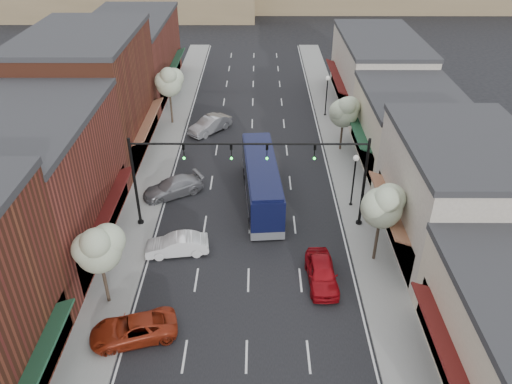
{
  "coord_description": "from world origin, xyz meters",
  "views": [
    {
      "loc": [
        0.57,
        -21.82,
        21.44
      ],
      "look_at": [
        0.46,
        9.01,
        2.2
      ],
      "focal_mm": 35.0,
      "sensor_mm": 36.0,
      "label": 1
    }
  ],
  "objects_px": {
    "parked_car_b": "(177,245)",
    "parked_car_e": "(210,125)",
    "tree_left_near": "(98,247)",
    "tree_left_far": "(169,81)",
    "coach_bus": "(261,181)",
    "tree_right_far": "(344,111)",
    "lamp_post_near": "(354,172)",
    "lamp_post_far": "(327,89)",
    "signal_mast_left": "(168,170)",
    "parked_car_a": "(134,329)",
    "parked_car_c": "(173,187)",
    "signal_mast_right": "(331,170)",
    "red_hatchback": "(322,273)",
    "tree_right_near": "(383,205)"
  },
  "relations": [
    {
      "from": "red_hatchback",
      "to": "tree_left_near",
      "type": "bearing_deg",
      "value": -174.03
    },
    {
      "from": "tree_right_near",
      "to": "lamp_post_near",
      "type": "height_order",
      "value": "tree_right_near"
    },
    {
      "from": "coach_bus",
      "to": "lamp_post_far",
      "type": "bearing_deg",
      "value": 62.85
    },
    {
      "from": "tree_left_far",
      "to": "parked_car_a",
      "type": "bearing_deg",
      "value": -85.9
    },
    {
      "from": "lamp_post_near",
      "to": "parked_car_a",
      "type": "relative_size",
      "value": 0.94
    },
    {
      "from": "coach_bus",
      "to": "parked_car_a",
      "type": "distance_m",
      "value": 15.79
    },
    {
      "from": "tree_left_far",
      "to": "coach_bus",
      "type": "relative_size",
      "value": 0.55
    },
    {
      "from": "signal_mast_left",
      "to": "parked_car_b",
      "type": "distance_m",
      "value": 5.2
    },
    {
      "from": "coach_bus",
      "to": "parked_car_e",
      "type": "distance_m",
      "value": 13.62
    },
    {
      "from": "tree_right_near",
      "to": "lamp_post_far",
      "type": "relative_size",
      "value": 1.34
    },
    {
      "from": "parked_car_a",
      "to": "parked_car_c",
      "type": "relative_size",
      "value": 0.97
    },
    {
      "from": "tree_left_far",
      "to": "parked_car_a",
      "type": "height_order",
      "value": "tree_left_far"
    },
    {
      "from": "parked_car_c",
      "to": "tree_right_far",
      "type": "bearing_deg",
      "value": 87.31
    },
    {
      "from": "tree_left_near",
      "to": "red_hatchback",
      "type": "relative_size",
      "value": 1.29
    },
    {
      "from": "signal_mast_right",
      "to": "coach_bus",
      "type": "distance_m",
      "value": 6.49
    },
    {
      "from": "tree_right_near",
      "to": "coach_bus",
      "type": "xyz_separation_m",
      "value": [
        -7.48,
        7.43,
        -2.69
      ]
    },
    {
      "from": "lamp_post_near",
      "to": "parked_car_c",
      "type": "distance_m",
      "value": 14.28
    },
    {
      "from": "lamp_post_near",
      "to": "lamp_post_far",
      "type": "relative_size",
      "value": 1.0
    },
    {
      "from": "parked_car_b",
      "to": "parked_car_e",
      "type": "height_order",
      "value": "parked_car_e"
    },
    {
      "from": "tree_left_near",
      "to": "parked_car_b",
      "type": "relative_size",
      "value": 1.35
    },
    {
      "from": "coach_bus",
      "to": "red_hatchback",
      "type": "distance_m",
      "value": 10.28
    },
    {
      "from": "tree_left_near",
      "to": "lamp_post_far",
      "type": "height_order",
      "value": "tree_left_near"
    },
    {
      "from": "signal_mast_left",
      "to": "coach_bus",
      "type": "bearing_deg",
      "value": 27.48
    },
    {
      "from": "lamp_post_far",
      "to": "coach_bus",
      "type": "relative_size",
      "value": 0.4
    },
    {
      "from": "tree_left_near",
      "to": "red_hatchback",
      "type": "bearing_deg",
      "value": 8.41
    },
    {
      "from": "parked_car_c",
      "to": "tree_right_near",
      "type": "bearing_deg",
      "value": 29.7
    },
    {
      "from": "lamp_post_near",
      "to": "parked_car_a",
      "type": "bearing_deg",
      "value": -136.66
    },
    {
      "from": "tree_right_near",
      "to": "coach_bus",
      "type": "relative_size",
      "value": 0.53
    },
    {
      "from": "tree_left_near",
      "to": "coach_bus",
      "type": "relative_size",
      "value": 0.51
    },
    {
      "from": "lamp_post_near",
      "to": "lamp_post_far",
      "type": "bearing_deg",
      "value": 90.0
    },
    {
      "from": "parked_car_b",
      "to": "coach_bus",
      "type": "bearing_deg",
      "value": 131.65
    },
    {
      "from": "coach_bus",
      "to": "tree_right_far",
      "type": "bearing_deg",
      "value": 44.37
    },
    {
      "from": "tree_left_far",
      "to": "parked_car_a",
      "type": "relative_size",
      "value": 1.3
    },
    {
      "from": "parked_car_a",
      "to": "parked_car_c",
      "type": "height_order",
      "value": "parked_car_c"
    },
    {
      "from": "signal_mast_right",
      "to": "lamp_post_far",
      "type": "height_order",
      "value": "signal_mast_right"
    },
    {
      "from": "parked_car_a",
      "to": "parked_car_e",
      "type": "distance_m",
      "value": 26.76
    },
    {
      "from": "signal_mast_left",
      "to": "lamp_post_far",
      "type": "xyz_separation_m",
      "value": [
        13.42,
        20.0,
        -1.62
      ]
    },
    {
      "from": "signal_mast_left",
      "to": "tree_left_near",
      "type": "relative_size",
      "value": 1.44
    },
    {
      "from": "coach_bus",
      "to": "parked_car_e",
      "type": "xyz_separation_m",
      "value": [
        -5.07,
        12.6,
        -0.97
      ]
    },
    {
      "from": "tree_left_near",
      "to": "lamp_post_far",
      "type": "distance_m",
      "value": 32.35
    },
    {
      "from": "lamp_post_near",
      "to": "parked_car_e",
      "type": "height_order",
      "value": "lamp_post_near"
    },
    {
      "from": "signal_mast_right",
      "to": "parked_car_c",
      "type": "relative_size",
      "value": 1.68
    },
    {
      "from": "parked_car_b",
      "to": "parked_car_c",
      "type": "height_order",
      "value": "parked_car_c"
    },
    {
      "from": "lamp_post_near",
      "to": "parked_car_a",
      "type": "xyz_separation_m",
      "value": [
        -14.0,
        -13.21,
        -2.35
      ]
    },
    {
      "from": "tree_right_near",
      "to": "tree_left_near",
      "type": "distance_m",
      "value": 17.08
    },
    {
      "from": "lamp_post_far",
      "to": "coach_bus",
      "type": "bearing_deg",
      "value": -112.64
    },
    {
      "from": "tree_left_near",
      "to": "red_hatchback",
      "type": "xyz_separation_m",
      "value": [
        12.83,
        1.9,
        -3.47
      ]
    },
    {
      "from": "tree_right_far",
      "to": "lamp_post_far",
      "type": "height_order",
      "value": "tree_right_far"
    },
    {
      "from": "lamp_post_far",
      "to": "parked_car_b",
      "type": "xyz_separation_m",
      "value": [
        -12.64,
        -23.32,
        -2.31
      ]
    },
    {
      "from": "tree_left_near",
      "to": "parked_car_a",
      "type": "distance_m",
      "value": 4.89
    }
  ]
}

